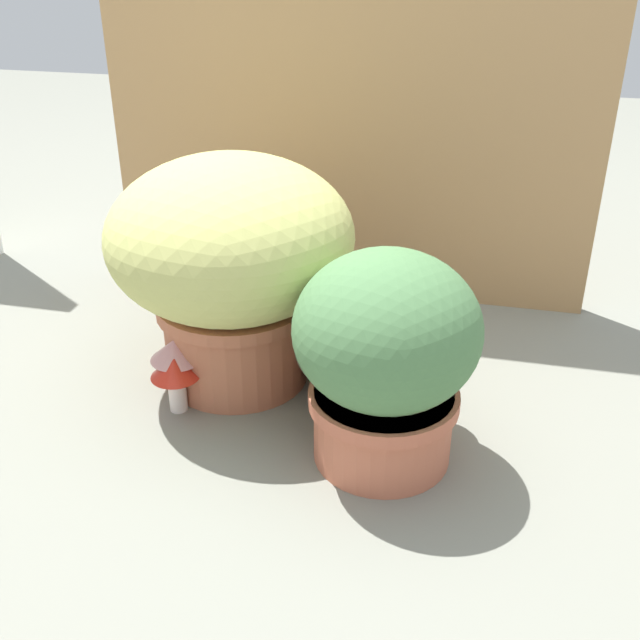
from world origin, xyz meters
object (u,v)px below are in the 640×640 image
(grass_planter, at_px, (232,257))
(leafy_planter, at_px, (386,355))
(cat, at_px, (360,341))
(mushroom_ornament_red, at_px, (175,373))
(mushroom_ornament_pink, at_px, (177,357))

(grass_planter, bearing_deg, leafy_planter, -30.30)
(grass_planter, bearing_deg, cat, -5.61)
(grass_planter, relative_size, cat, 1.26)
(mushroom_ornament_red, bearing_deg, grass_planter, 62.61)
(leafy_planter, height_order, cat, leafy_planter)
(grass_planter, distance_m, cat, 0.28)
(leafy_planter, bearing_deg, mushroom_ornament_red, 172.85)
(leafy_planter, relative_size, mushroom_ornament_pink, 2.76)
(mushroom_ornament_pink, bearing_deg, leafy_planter, -11.05)
(leafy_planter, xyz_separation_m, mushroom_ornament_pink, (-0.39, 0.08, -0.10))
(cat, bearing_deg, grass_planter, 174.39)
(cat, relative_size, mushroom_ornament_pink, 2.70)
(cat, height_order, mushroom_ornament_pink, cat)
(cat, bearing_deg, leafy_planter, -66.64)
(mushroom_ornament_pink, xyz_separation_m, mushroom_ornament_red, (0.01, -0.03, -0.02))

